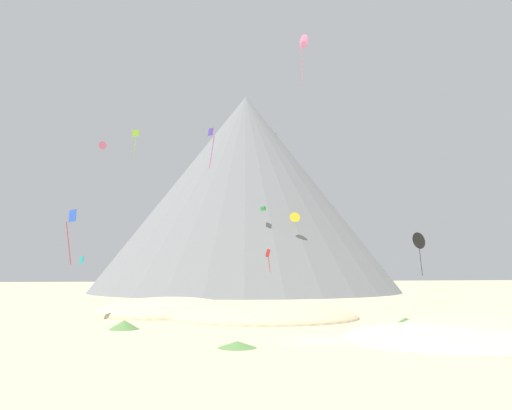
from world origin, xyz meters
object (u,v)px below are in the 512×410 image
at_px(bush_low_patch, 199,315).
at_px(kite_indigo_mid, 211,138).
at_px(kite_green_mid, 263,209).
at_px(kite_lime_mid, 135,136).
at_px(kite_black_low, 420,241).
at_px(kite_blue_low, 71,224).
at_px(kite_yellow_mid, 295,217).
at_px(kite_pink_high, 303,42).
at_px(bush_mid_center, 406,321).
at_px(kite_rainbow_mid, 102,145).
at_px(kite_teal_low, 82,260).
at_px(kite_red_low, 268,256).
at_px(bush_ridge_crest, 237,344).
at_px(bush_near_right, 124,325).
at_px(rock_massif, 250,194).

bearing_deg(bush_low_patch, kite_indigo_mid, 79.54).
bearing_deg(kite_green_mid, kite_lime_mid, -7.60).
xyz_separation_m(bush_low_patch, kite_black_low, (34.80, 19.10, 9.08)).
relative_size(kite_blue_low, kite_yellow_mid, 2.76).
bearing_deg(kite_pink_high, kite_yellow_mid, 144.99).
xyz_separation_m(bush_mid_center, kite_yellow_mid, (3.02, 50.33, 14.50)).
bearing_deg(kite_rainbow_mid, kite_teal_low, -89.24).
distance_m(kite_red_low, kite_green_mid, 23.98).
height_order(kite_teal_low, kite_yellow_mid, kite_yellow_mid).
xyz_separation_m(bush_ridge_crest, kite_yellow_mid, (19.68, 60.91, 14.63)).
relative_size(kite_teal_low, kite_lime_mid, 0.41).
xyz_separation_m(bush_ridge_crest, bush_near_right, (-7.77, 11.80, 0.17)).
bearing_deg(kite_rainbow_mid, kite_indigo_mid, 108.71).
distance_m(bush_near_right, kite_lime_mid, 32.77).
xyz_separation_m(bush_near_right, rock_massif, (23.37, 76.41, 22.81)).
xyz_separation_m(kite_pink_high, kite_lime_mid, (-20.56, 9.82, -10.43)).
xyz_separation_m(bush_low_patch, kite_green_mid, (14.68, 40.94, 16.20)).
height_order(bush_ridge_crest, kite_yellow_mid, kite_yellow_mid).
relative_size(bush_low_patch, kite_indigo_mid, 0.31).
bearing_deg(kite_pink_high, rock_massif, 154.18).
height_order(bush_near_right, rock_massif, rock_massif).
bearing_deg(kite_red_low, kite_pink_high, -76.80).
height_order(bush_low_patch, kite_black_low, kite_black_low).
distance_m(kite_lime_mid, kite_rainbow_mid, 14.65).
distance_m(kite_black_low, kite_blue_low, 51.45).
bearing_deg(kite_green_mid, kite_rainbow_mid, -32.65).
height_order(kite_teal_low, kite_pink_high, kite_pink_high).
xyz_separation_m(rock_massif, kite_red_low, (-5.38, -48.13, -16.21)).
bearing_deg(kite_indigo_mid, kite_red_low, -26.80).
distance_m(kite_blue_low, kite_green_mid, 50.04).
distance_m(bush_near_right, kite_red_low, 34.16).
xyz_separation_m(kite_yellow_mid, kite_indigo_mid, (-18.69, -29.63, 6.85)).
xyz_separation_m(bush_ridge_crest, kite_blue_low, (-13.82, 20.64, 9.21)).
bearing_deg(kite_green_mid, kite_indigo_mid, 10.54).
bearing_deg(kite_teal_low, bush_low_patch, 31.31).
xyz_separation_m(bush_near_right, kite_blue_low, (-6.05, 8.84, 9.04)).
bearing_deg(kite_yellow_mid, kite_green_mid, -4.79).
height_order(kite_green_mid, kite_rainbow_mid, kite_rainbow_mid).
xyz_separation_m(bush_low_patch, kite_rainbow_mid, (-13.60, 28.28, 24.11)).
height_order(rock_massif, kite_blue_low, rock_massif).
bearing_deg(kite_green_mid, kite_black_low, 75.89).
distance_m(bush_mid_center, kite_black_low, 35.23).
bearing_deg(kite_indigo_mid, bush_low_patch, -170.82).
relative_size(bush_near_right, kite_teal_low, 1.70).
xyz_separation_m(kite_black_low, kite_blue_low, (-47.68, -19.32, 0.03)).
relative_size(kite_red_low, kite_indigo_mid, 0.63).
bearing_deg(kite_indigo_mid, bush_mid_center, -123.25).
distance_m(rock_massif, kite_pink_high, 63.12).
xyz_separation_m(kite_pink_high, kite_yellow_mid, (7.84, 34.93, -18.25)).
distance_m(bush_mid_center, bush_near_right, 24.45).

